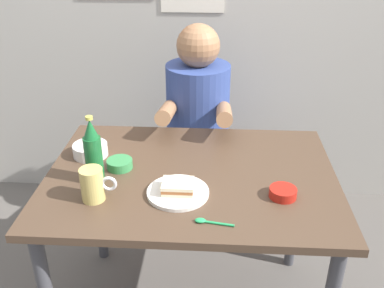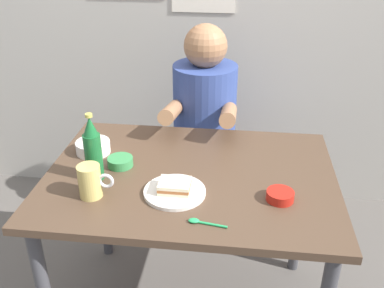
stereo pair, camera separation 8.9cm
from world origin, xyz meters
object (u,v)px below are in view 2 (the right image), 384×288
Objects in this scene: person_seated at (204,105)px; plate_orange at (175,192)px; dining_table at (190,194)px; beer_mug at (91,181)px; dip_bowl_green at (120,161)px; stool at (204,174)px; beer_bottle at (93,150)px; sandwich at (175,186)px.

person_seated reaches higher than plate_orange.
beer_mug is at bearing -149.37° from dining_table.
person_seated is (-0.01, 0.62, 0.12)m from dining_table.
dining_table is 0.30m from dip_bowl_green.
stool is 0.94m from beer_bottle.
person_seated reaches higher than sandwich.
sandwich is at bearing -12.35° from beer_bottle.
dip_bowl_green is (0.07, 0.10, -0.10)m from beer_bottle.
beer_bottle reaches higher than dining_table.
person_seated is 6.54× the size of sandwich.
person_seated reaches higher than beer_bottle.
stool is 0.78m from dip_bowl_green.
stool is at bearing 65.62° from dip_bowl_green.
plate_orange is at bearing 9.63° from beer_mug.
dining_table is 5.00× the size of plate_orange.
dining_table is 8.73× the size of beer_mug.
beer_bottle is at bearing 167.65° from plate_orange.
stool is 4.09× the size of sandwich.
sandwich is at bearing 9.63° from beer_mug.
person_seated is 7.20× the size of dip_bowl_green.
dip_bowl_green reaches higher than stool.
dip_bowl_green is (-0.27, -0.60, -0.01)m from person_seated.
plate_orange is 0.02m from sandwich.
beer_bottle is (-0.34, -0.71, 0.51)m from stool.
stool is 4.50× the size of dip_bowl_green.
dining_table is 0.18m from plate_orange.
dip_bowl_green is at bearing -114.79° from person_seated.
person_seated is 5.71× the size of beer_mug.
sandwich is 1.10× the size of dip_bowl_green.
dining_table is at bearing -89.52° from person_seated.
person_seated is at bearing 68.56° from beer_mug.
dip_bowl_green is at bearing 175.21° from dining_table.
beer_mug is (-0.32, -0.82, 0.45)m from stool.
plate_orange is 0.84× the size of beer_bottle.
dip_bowl_green is at bearing 78.62° from beer_mug.
beer_mug is (-0.29, -0.05, 0.05)m from plate_orange.
dining_table is 0.63m from person_seated.
sandwich is 0.29m from beer_mug.
stool is at bearing 90.00° from person_seated.
plate_orange is 2.00× the size of sandwich.
beer_mug reaches higher than dip_bowl_green.
sandwich is 0.33m from beer_bottle.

